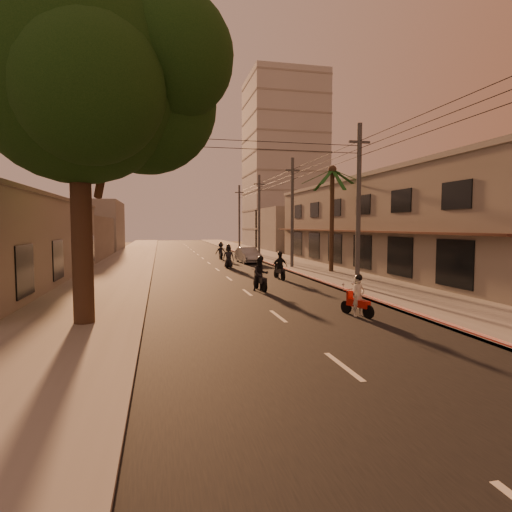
% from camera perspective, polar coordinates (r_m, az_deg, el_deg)
% --- Properties ---
extents(ground, '(160.00, 160.00, 0.00)m').
position_cam_1_polar(ground, '(14.73, 5.08, -9.65)').
color(ground, '#383023').
rests_on(ground, ground).
extents(road, '(10.00, 140.00, 0.02)m').
position_cam_1_polar(road, '(34.09, -5.19, -1.82)').
color(road, black).
rests_on(road, ground).
extents(sidewalk_right, '(5.00, 140.00, 0.12)m').
position_cam_1_polar(sidewalk_right, '(35.83, 6.79, -1.46)').
color(sidewalk_right, slate).
rests_on(sidewalk_right, ground).
extents(sidewalk_left, '(5.00, 140.00, 0.12)m').
position_cam_1_polar(sidewalk_left, '(33.95, -17.85, -1.93)').
color(sidewalk_left, slate).
rests_on(sidewalk_left, ground).
extents(curb_stripe, '(0.20, 60.00, 0.20)m').
position_cam_1_polar(curb_stripe, '(30.35, 5.65, -2.37)').
color(curb_stripe, red).
rests_on(curb_stripe, ground).
extents(shophouse_row, '(8.80, 34.20, 7.30)m').
position_cam_1_polar(shophouse_row, '(36.56, 17.51, 4.12)').
color(shophouse_row, gray).
rests_on(shophouse_row, ground).
extents(distant_tower, '(12.10, 12.10, 28.00)m').
position_cam_1_polar(distant_tower, '(73.31, 3.74, 12.29)').
color(distant_tower, '#B7B5B2').
rests_on(distant_tower, ground).
extents(broadleaf_tree, '(9.60, 8.70, 12.10)m').
position_cam_1_polar(broadleaf_tree, '(16.70, -21.21, 21.17)').
color(broadleaf_tree, black).
rests_on(broadleaf_tree, ground).
extents(palm_tree, '(5.00, 5.00, 8.20)m').
position_cam_1_polar(palm_tree, '(32.32, 10.15, 10.50)').
color(palm_tree, black).
rests_on(palm_tree, ground).
extents(utility_poles, '(1.20, 48.26, 9.00)m').
position_cam_1_polar(utility_poles, '(35.38, 4.87, 8.98)').
color(utility_poles, '#38383A').
rests_on(utility_poles, ground).
extents(filler_right, '(8.00, 14.00, 6.00)m').
position_cam_1_polar(filler_right, '(61.44, 4.79, 3.59)').
color(filler_right, gray).
rests_on(filler_right, ground).
extents(filler_left_near, '(8.00, 14.00, 4.40)m').
position_cam_1_polar(filler_left_near, '(48.61, -24.06, 2.19)').
color(filler_left_near, gray).
rests_on(filler_left_near, ground).
extents(filler_left_far, '(8.00, 14.00, 7.00)m').
position_cam_1_polar(filler_left_far, '(66.33, -21.01, 3.80)').
color(filler_left_far, gray).
rests_on(filler_left_far, ground).
extents(scooter_red, '(0.90, 1.60, 1.64)m').
position_cam_1_polar(scooter_red, '(16.96, 13.46, -5.39)').
color(scooter_red, black).
rests_on(scooter_red, ground).
extents(scooter_mid_a, '(1.03, 1.93, 1.90)m').
position_cam_1_polar(scooter_mid_a, '(22.95, 0.61, -2.52)').
color(scooter_mid_a, black).
rests_on(scooter_mid_a, ground).
extents(scooter_mid_b, '(1.09, 1.87, 1.84)m').
position_cam_1_polar(scooter_mid_b, '(27.84, 3.19, -1.44)').
color(scooter_mid_b, black).
rests_on(scooter_mid_b, ground).
extents(scooter_far_a, '(1.16, 1.98, 1.98)m').
position_cam_1_polar(scooter_far_a, '(35.27, -3.69, -0.17)').
color(scooter_far_a, black).
rests_on(scooter_far_a, ground).
extents(scooter_far_b, '(1.13, 1.87, 1.84)m').
position_cam_1_polar(scooter_far_b, '(44.25, -4.70, 0.60)').
color(scooter_far_b, black).
rests_on(scooter_far_b, ground).
extents(parked_car, '(2.09, 4.66, 1.47)m').
position_cam_1_polar(parked_car, '(40.01, -1.09, 0.11)').
color(parked_car, '#93959A').
rests_on(parked_car, ground).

